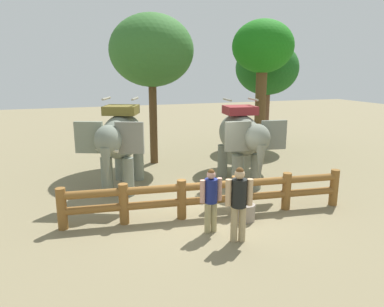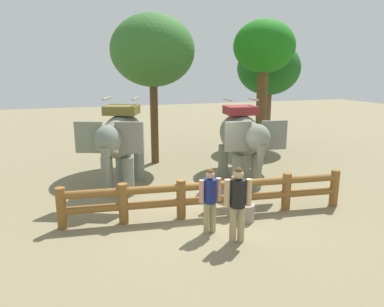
{
  "view_description": "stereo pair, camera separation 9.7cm",
  "coord_description": "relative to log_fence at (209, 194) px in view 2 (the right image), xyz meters",
  "views": [
    {
      "loc": [
        -3.33,
        -8.53,
        3.83
      ],
      "look_at": [
        0.0,
        1.2,
        1.4
      ],
      "focal_mm": 33.64,
      "sensor_mm": 36.0,
      "label": 1
    },
    {
      "loc": [
        -3.24,
        -8.57,
        3.83
      ],
      "look_at": [
        0.0,
        1.2,
        1.4
      ],
      "focal_mm": 33.64,
      "sensor_mm": 36.0,
      "label": 2
    }
  ],
  "objects": [
    {
      "name": "tree_back_center",
      "position": [
        -0.11,
        5.95,
        3.89
      ],
      "size": [
        3.3,
        3.3,
        5.93
      ],
      "color": "#51391F",
      "rests_on": "ground"
    },
    {
      "name": "ground_plane",
      "position": [
        0.0,
        0.2,
        -0.6
      ],
      "size": [
        60.0,
        60.0,
        0.0
      ],
      "primitive_type": "plane",
      "color": "#7D7252"
    },
    {
      "name": "log_fence",
      "position": [
        0.0,
        0.0,
        0.0
      ],
      "size": [
        7.59,
        1.06,
        1.05
      ],
      "color": "brown",
      "rests_on": "ground"
    },
    {
      "name": "feed_bucket",
      "position": [
        0.8,
        -0.57,
        -0.38
      ],
      "size": [
        0.47,
        0.47,
        0.44
      ],
      "color": "gray",
      "rests_on": "ground"
    },
    {
      "name": "tourist_woman_in_black",
      "position": [
        0.09,
        -1.55,
        0.4
      ],
      "size": [
        0.6,
        0.41,
        1.74
      ],
      "color": "tan",
      "rests_on": "ground"
    },
    {
      "name": "tree_far_left",
      "position": [
        5.98,
        7.53,
        3.21
      ],
      "size": [
        3.05,
        3.05,
        5.16
      ],
      "color": "brown",
      "rests_on": "ground"
    },
    {
      "name": "elephant_near_left",
      "position": [
        -1.85,
        2.98,
        1.06
      ],
      "size": [
        2.54,
        3.51,
        2.95
      ],
      "color": "slate",
      "rests_on": "ground"
    },
    {
      "name": "elephant_center",
      "position": [
        2.0,
        2.19,
        1.02
      ],
      "size": [
        1.91,
        3.4,
        2.88
      ],
      "color": "slate",
      "rests_on": "ground"
    },
    {
      "name": "tourist_man_in_blue",
      "position": [
        -0.32,
        -0.92,
        0.31
      ],
      "size": [
        0.56,
        0.32,
        1.57
      ],
      "color": "tan",
      "rests_on": "ground"
    },
    {
      "name": "tree_far_right",
      "position": [
        4.33,
        5.14,
        3.96
      ],
      "size": [
        2.51,
        2.51,
        5.79
      ],
      "color": "brown",
      "rests_on": "ground"
    }
  ]
}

